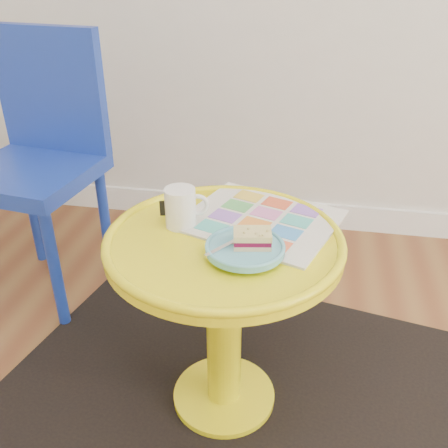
% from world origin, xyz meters
% --- Properties ---
extents(room_walls, '(4.00, 4.00, 4.00)m').
position_xyz_m(room_walls, '(-0.99, 0.99, 0.06)').
color(room_walls, silver).
rests_on(room_walls, ground).
extents(rug, '(1.49, 1.34, 0.01)m').
position_xyz_m(rug, '(-0.54, 0.90, 0.00)').
color(rug, black).
rests_on(rug, ground).
extents(side_table, '(0.57, 0.57, 0.55)m').
position_xyz_m(side_table, '(-0.54, 0.90, 0.39)').
color(side_table, yellow).
rests_on(side_table, ground).
extents(chair, '(0.46, 0.46, 0.93)m').
position_xyz_m(chair, '(-1.28, 1.38, 0.54)').
color(chair, '#1935A8').
rests_on(chair, ground).
extents(newspaper, '(0.45, 0.41, 0.01)m').
position_xyz_m(newspaper, '(-0.46, 1.00, 0.55)').
color(newspaper, silver).
rests_on(newspaper, side_table).
extents(mug, '(0.11, 0.08, 0.10)m').
position_xyz_m(mug, '(-0.66, 0.94, 0.60)').
color(mug, white).
rests_on(mug, side_table).
extents(plate, '(0.18, 0.18, 0.02)m').
position_xyz_m(plate, '(-0.48, 0.83, 0.56)').
color(plate, '#5EB2C8').
rests_on(plate, newspaper).
extents(cake_slice, '(0.09, 0.07, 0.04)m').
position_xyz_m(cake_slice, '(-0.46, 0.84, 0.59)').
color(cake_slice, '#D3BC8C').
rests_on(cake_slice, plate).
extents(fork, '(0.09, 0.13, 0.00)m').
position_xyz_m(fork, '(-0.51, 0.83, 0.57)').
color(fork, silver).
rests_on(fork, plate).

